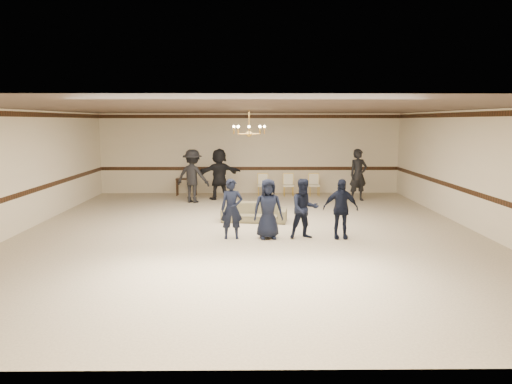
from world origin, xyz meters
TOP-DOWN VIEW (x-y plane):
  - room at (0.00, 0.00)m, footprint 12.01×14.01m
  - chair_rail at (0.00, 6.99)m, footprint 12.00×0.02m
  - crown_molding at (0.00, 6.99)m, footprint 12.00×0.02m
  - chandelier at (0.00, 1.00)m, footprint 0.94×0.94m
  - boy_a at (-0.43, -0.62)m, footprint 0.57×0.39m
  - boy_b at (0.47, -0.62)m, footprint 0.78×0.56m
  - boy_c at (1.37, -0.62)m, footprint 0.82×0.69m
  - boy_d at (2.27, -0.62)m, footprint 0.88×0.37m
  - settee at (0.14, 1.42)m, footprint 1.95×0.98m
  - adult_left at (-2.04, 4.74)m, footprint 1.40×1.09m
  - adult_mid at (-1.14, 5.44)m, footprint 1.85×1.10m
  - adult_right at (3.96, 5.04)m, footprint 0.80×0.64m
  - banquet_chair_left at (0.51, 6.16)m, footprint 0.44×0.44m
  - banquet_chair_mid at (1.51, 6.16)m, footprint 0.44×0.44m
  - banquet_chair_right at (2.51, 6.16)m, footprint 0.42×0.42m
  - console_table at (-2.49, 6.36)m, footprint 0.83×0.39m

SIDE VIEW (x-z plane):
  - settee at x=0.14m, z-range 0.00..0.55m
  - console_table at x=-2.49m, z-range 0.00..0.68m
  - banquet_chair_left at x=0.51m, z-range 0.00..0.86m
  - banquet_chair_mid at x=1.51m, z-range 0.00..0.86m
  - banquet_chair_right at x=2.51m, z-range 0.00..0.86m
  - boy_a at x=-0.43m, z-range 0.00..1.50m
  - boy_b at x=0.47m, z-range 0.00..1.50m
  - boy_c at x=1.37m, z-range 0.00..1.50m
  - boy_d at x=2.27m, z-range 0.00..1.50m
  - adult_left at x=-2.04m, z-range 0.00..1.90m
  - adult_mid at x=-1.14m, z-range 0.00..1.90m
  - adult_right at x=3.96m, z-range 0.00..1.90m
  - chair_rail at x=0.00m, z-range 0.93..1.07m
  - room at x=0.00m, z-range -0.01..3.20m
  - chandelier at x=0.00m, z-range 2.43..3.32m
  - crown_molding at x=0.00m, z-range 3.01..3.15m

